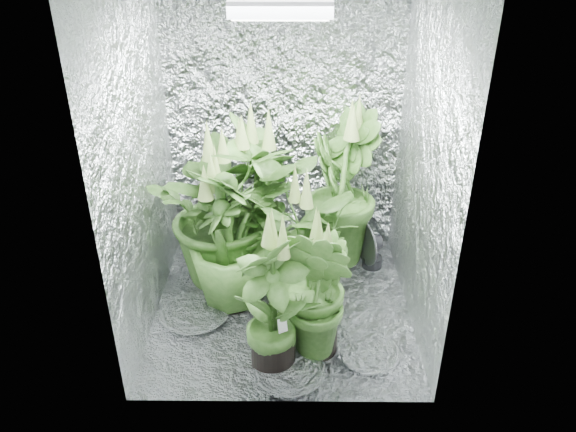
# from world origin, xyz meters

# --- Properties ---
(ground) EXTENTS (1.60, 1.60, 0.00)m
(ground) POSITION_xyz_m (0.00, 0.00, 0.00)
(ground) COLOR white
(ground) RESTS_ON ground
(walls) EXTENTS (1.62, 1.62, 2.00)m
(walls) POSITION_xyz_m (0.00, 0.00, 1.00)
(walls) COLOR white
(walls) RESTS_ON ground
(grow_lamp) EXTENTS (0.50, 0.30, 0.22)m
(grow_lamp) POSITION_xyz_m (0.00, 0.00, 1.83)
(grow_lamp) COLOR gray
(grow_lamp) RESTS_ON ceiling
(plant_a) EXTENTS (1.11, 1.11, 1.14)m
(plant_a) POSITION_xyz_m (-0.37, 0.31, 0.54)
(plant_a) COLOR black
(plant_a) RESTS_ON ground
(plant_b) EXTENTS (0.75, 0.75, 1.18)m
(plant_b) POSITION_xyz_m (-0.17, 0.47, 0.55)
(plant_b) COLOR black
(plant_b) RESTS_ON ground
(plant_c) EXTENTS (0.60, 0.60, 1.18)m
(plant_c) POSITION_xyz_m (0.39, 0.57, 0.55)
(plant_c) COLOR black
(plant_c) RESTS_ON ground
(plant_d) EXTENTS (0.73, 0.73, 1.02)m
(plant_d) POSITION_xyz_m (-0.33, 0.05, 0.46)
(plant_d) COLOR black
(plant_d) RESTS_ON ground
(plant_e) EXTENTS (0.83, 0.83, 0.94)m
(plant_e) POSITION_xyz_m (0.12, 0.07, 0.44)
(plant_e) COLOR black
(plant_e) RESTS_ON ground
(plant_f) EXTENTS (0.64, 0.64, 0.95)m
(plant_f) POSITION_xyz_m (-0.04, -0.53, 0.44)
(plant_f) COLOR black
(plant_f) RESTS_ON ground
(plant_g) EXTENTS (0.63, 0.63, 0.91)m
(plant_g) POSITION_xyz_m (0.20, -0.40, 0.42)
(plant_g) COLOR black
(plant_g) RESTS_ON ground
(circulation_fan) EXTENTS (0.19, 0.29, 0.35)m
(circulation_fan) POSITION_xyz_m (0.60, 0.45, 0.15)
(circulation_fan) COLOR black
(circulation_fan) RESTS_ON ground
(plant_label) EXTENTS (0.06, 0.05, 0.08)m
(plant_label) POSITION_xyz_m (0.01, -0.55, 0.30)
(plant_label) COLOR white
(plant_label) RESTS_ON plant_f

